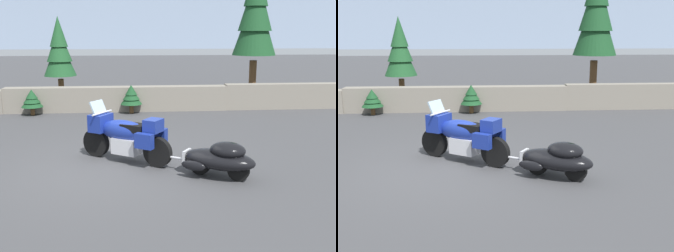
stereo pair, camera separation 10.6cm
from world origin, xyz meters
The scene contains 9 objects.
ground_plane centered at (0.00, 0.00, 0.00)m, with size 80.00×80.00×0.00m, color #424244.
stone_guard_wall centered at (-0.09, 6.35, 0.44)m, with size 24.00×0.58×0.94m.
distant_ridgeline centered at (0.00, 96.35, 8.00)m, with size 240.00×80.00×16.00m, color #8C9EB7.
touring_motorcycle centered at (0.42, 0.39, 0.62)m, with size 2.02×1.48×1.33m.
car_shaped_trailer centered at (2.32, -0.82, 0.41)m, with size 2.05×1.50×0.76m.
pine_tree_tall centered at (5.53, 8.20, 3.64)m, with size 1.76×1.76×5.81m.
pine_tree_secondary centered at (-2.29, 8.16, 2.15)m, with size 1.27×1.27×3.43m.
pine_sapling_near centered at (0.52, 5.92, 0.63)m, with size 0.77×0.77×1.02m.
pine_sapling_farther centered at (-2.91, 5.85, 0.56)m, with size 0.75×0.75×0.90m.
Camera 1 is at (0.67, -8.57, 2.90)m, focal length 44.11 mm.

